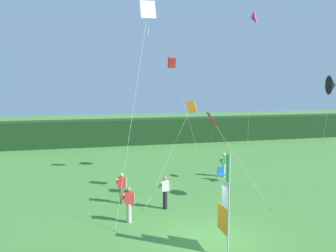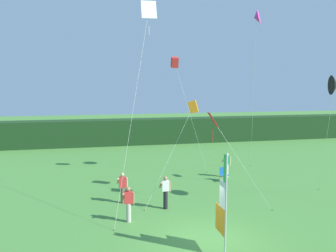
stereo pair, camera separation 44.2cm
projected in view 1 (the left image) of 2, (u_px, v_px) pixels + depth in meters
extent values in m
plane|color=#478438|center=(205.00, 240.00, 13.83)|extent=(120.00, 120.00, 0.00)
cube|color=#193819|center=(129.00, 132.00, 36.08)|extent=(80.00, 2.40, 2.61)
cylinder|color=#B7B7BC|center=(229.00, 205.00, 12.33)|extent=(0.06, 0.06, 3.82)
cube|color=orange|center=(223.00, 219.00, 12.91)|extent=(0.02, 0.97, 1.02)
cube|color=white|center=(225.00, 194.00, 12.61)|extent=(0.02, 0.60, 1.02)
cube|color=green|center=(228.00, 168.00, 12.31)|extent=(0.02, 0.23, 1.02)
cylinder|color=#B7B2A3|center=(224.00, 170.00, 23.32)|extent=(0.22, 0.22, 0.88)
cube|color=#2D8E4C|center=(224.00, 160.00, 23.24)|extent=(0.36, 0.20, 0.53)
sphere|color=beige|center=(224.00, 154.00, 23.19)|extent=(0.20, 0.20, 0.20)
cylinder|color=beige|center=(220.00, 159.00, 23.24)|extent=(0.09, 0.48, 0.42)
cylinder|color=beige|center=(227.00, 161.00, 23.30)|extent=(0.09, 0.14, 0.56)
cylinder|color=#B7B2A3|center=(129.00, 213.00, 15.58)|extent=(0.22, 0.22, 0.87)
cube|color=red|center=(129.00, 198.00, 15.49)|extent=(0.36, 0.20, 0.55)
sphere|color=#A37556|center=(129.00, 189.00, 15.44)|extent=(0.20, 0.20, 0.20)
cylinder|color=#A37556|center=(124.00, 197.00, 15.49)|extent=(0.09, 0.48, 0.42)
cylinder|color=#A37556|center=(134.00, 198.00, 15.56)|extent=(0.09, 0.14, 0.56)
cylinder|color=brown|center=(122.00, 196.00, 18.07)|extent=(0.22, 0.22, 0.84)
cube|color=red|center=(121.00, 182.00, 17.98)|extent=(0.36, 0.20, 0.57)
sphere|color=tan|center=(121.00, 175.00, 17.93)|extent=(0.20, 0.20, 0.20)
cylinder|color=tan|center=(117.00, 181.00, 17.98)|extent=(0.09, 0.48, 0.42)
cylinder|color=tan|center=(126.00, 183.00, 18.05)|extent=(0.09, 0.14, 0.56)
cylinder|color=black|center=(165.00, 200.00, 17.28)|extent=(0.22, 0.22, 0.92)
cube|color=white|center=(165.00, 186.00, 17.19)|extent=(0.36, 0.20, 0.52)
sphere|color=#A37556|center=(165.00, 178.00, 17.15)|extent=(0.20, 0.20, 0.20)
cylinder|color=#A37556|center=(160.00, 185.00, 17.19)|extent=(0.09, 0.48, 0.42)
cylinder|color=#A37556|center=(170.00, 187.00, 17.26)|extent=(0.09, 0.14, 0.56)
cylinder|color=#BCBCC1|center=(220.00, 179.00, 21.99)|extent=(0.03, 0.03, 0.42)
cylinder|color=#BCBCC1|center=(227.00, 179.00, 22.11)|extent=(0.03, 0.03, 0.42)
cylinder|color=#BCBCC1|center=(217.00, 177.00, 22.46)|extent=(0.03, 0.03, 0.42)
cylinder|color=#BCBCC1|center=(224.00, 177.00, 22.57)|extent=(0.03, 0.03, 0.42)
cube|color=#1E66B2|center=(222.00, 174.00, 22.25)|extent=(0.48, 0.48, 0.03)
cube|color=#1E66B2|center=(220.00, 170.00, 22.46)|extent=(0.48, 0.03, 0.44)
cylinder|color=brown|center=(204.00, 172.00, 24.53)|extent=(0.03, 0.03, 0.08)
cylinder|color=silver|center=(189.00, 120.00, 23.50)|extent=(2.54, 0.59, 7.64)
cube|color=red|center=(172.00, 62.00, 22.47)|extent=(0.45, 0.62, 0.74)
cylinder|color=brown|center=(247.00, 165.00, 26.44)|extent=(0.03, 0.03, 0.08)
cylinder|color=silver|center=(250.00, 100.00, 23.94)|extent=(1.64, 3.53, 10.34)
cone|color=#DB33A8|center=(253.00, 18.00, 21.44)|extent=(0.90, 1.00, 0.92)
cylinder|color=brown|center=(115.00, 230.00, 14.65)|extent=(0.03, 0.03, 0.08)
cylinder|color=silver|center=(133.00, 112.00, 15.79)|extent=(2.08, 3.08, 9.87)
cube|color=white|center=(148.00, 9.00, 16.92)|extent=(0.77, 0.52, 0.94)
cylinder|color=white|center=(148.00, 28.00, 17.03)|extent=(0.02, 0.02, 0.70)
cylinder|color=brown|center=(315.00, 188.00, 20.66)|extent=(0.03, 0.03, 0.08)
cylinder|color=silver|center=(323.00, 143.00, 18.53)|extent=(1.84, 3.22, 6.19)
cone|color=black|center=(332.00, 85.00, 16.41)|extent=(0.61, 0.98, 0.92)
cylinder|color=brown|center=(271.00, 209.00, 17.21)|extent=(0.03, 0.03, 0.08)
cylinder|color=silver|center=(241.00, 164.00, 17.47)|extent=(2.57, 1.72, 4.42)
cube|color=red|center=(212.00, 120.00, 17.72)|extent=(0.56, 0.67, 0.74)
cylinder|color=red|center=(212.00, 135.00, 17.81)|extent=(0.02, 0.02, 0.70)
cylinder|color=brown|center=(144.00, 210.00, 17.03)|extent=(0.03, 0.03, 0.08)
cylinder|color=silver|center=(169.00, 156.00, 18.06)|extent=(3.06, 1.99, 4.99)
cube|color=orange|center=(192.00, 107.00, 19.07)|extent=(0.72, 0.62, 0.75)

